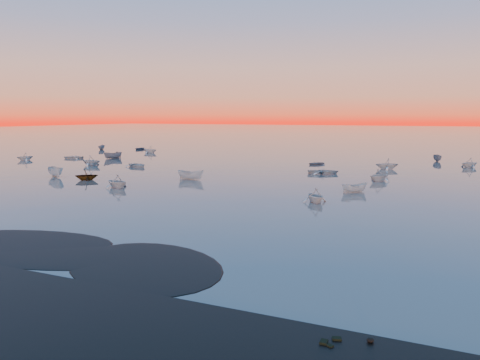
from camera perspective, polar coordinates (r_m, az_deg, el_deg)
The scene contains 6 objects.
ground at distance 124.15m, azimuth 12.87°, elevation 3.62°, with size 600.00×600.00×0.00m, color #655C54.
mud_lobes at distance 33.31m, azimuth -25.61°, elevation -8.19°, with size 140.00×6.00×0.07m, color black, non-canonical shape.
moored_fleet at distance 78.86m, azimuth 5.91°, elevation 1.44°, with size 124.00×58.00×1.20m, color silver, non-canonical shape.
boat_near_left at distance 82.24m, azimuth -12.40°, elevation 1.56°, with size 4.36×1.82×1.09m, color silver.
boat_near_center at distance 64.99m, azimuth -6.00°, elevation 0.06°, with size 3.94×1.67×1.36m, color silver.
boat_near_right at distance 48.37m, azimuth 9.17°, elevation -2.69°, with size 3.22×1.45×1.13m, color silver.
Camera 1 is at (24.90, -21.31, 8.78)m, focal length 35.00 mm.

